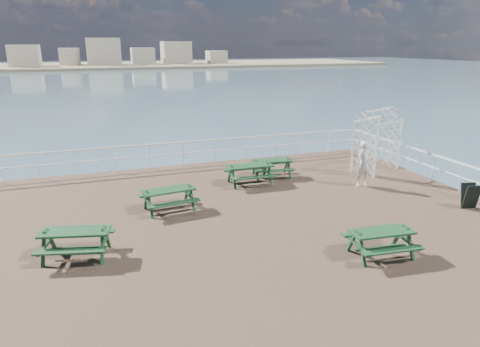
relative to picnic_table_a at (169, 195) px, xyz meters
name	(u,v)px	position (x,y,z in m)	size (l,w,h in m)	color
ground	(232,228)	(1.59, -1.73, -0.67)	(18.00, 14.00, 0.30)	brown
sea_backdrop	(138,62)	(14.13, 132.34, -1.03)	(300.00, 300.00, 9.20)	#466576
railing	(207,173)	(1.52, 0.84, 0.35)	(17.77, 13.76, 1.10)	white
picnic_table_a	(169,195)	(0.00, 0.00, 0.00)	(1.83, 1.55, 0.82)	#163C1C
picnic_table_b	(250,170)	(3.46, 1.69, 0.03)	(1.81, 1.48, 0.86)	#163C1C
picnic_table_c	(272,164)	(4.65, 2.31, -0.02)	(1.81, 1.55, 0.79)	#163C1C
picnic_table_d	(75,238)	(-2.82, -2.41, 0.01)	(1.99, 1.75, 0.83)	#163C1C
picnic_table_e	(381,237)	(4.55, -4.94, -0.02)	(1.74, 1.46, 0.79)	#163C1C
trellis_arbor	(377,144)	(9.19, 1.64, 0.65)	(2.40, 1.88, 2.65)	white
sandwich_board	(470,196)	(9.39, -3.16, -0.10)	(0.59, 0.48, 0.86)	black
person	(364,164)	(7.45, 0.03, 0.35)	(0.63, 0.42, 1.74)	white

